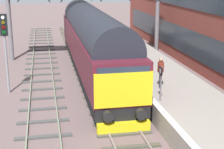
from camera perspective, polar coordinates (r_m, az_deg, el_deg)
ground_plane at (r=19.79m, az=-0.47°, el=-4.90°), size 140.00×140.00×0.00m
track_main at (r=19.77m, az=-0.47°, el=-4.75°), size 2.50×60.00×0.15m
track_adjacent_west at (r=19.48m, az=-10.91°, el=-5.36°), size 2.50×60.00×0.15m
station_platform at (r=20.54m, az=9.46°, el=-2.85°), size 4.00×44.00×1.01m
diesel_locomotive at (r=25.12m, az=-3.10°, el=5.44°), size 2.74×20.01×4.68m
signal_post_far at (r=21.89m, az=-16.60°, el=4.89°), size 0.44×0.22×4.76m
platform_number_sign at (r=17.35m, az=7.73°, el=-0.60°), size 0.10×0.44×1.68m
waiting_passenger at (r=19.51m, az=7.72°, el=0.80°), size 0.43×0.49×1.64m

